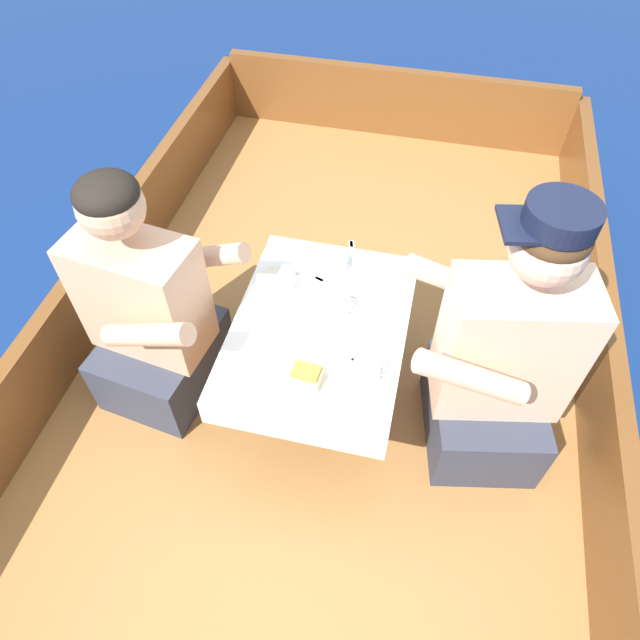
{
  "coord_description": "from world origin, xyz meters",
  "views": [
    {
      "loc": [
        0.28,
        -1.31,
        2.13
      ],
      "look_at": [
        0.0,
        -0.12,
        0.69
      ],
      "focal_mm": 32.0,
      "sensor_mm": 36.0,
      "label": 1
    }
  ],
  "objects_px": {
    "person_port": "(150,316)",
    "coffee_cup_port": "(339,306)",
    "person_starboard": "(499,365)",
    "sandwich": "(306,375)",
    "coffee_cup_starboard": "(369,370)"
  },
  "relations": [
    {
      "from": "person_port",
      "to": "sandwich",
      "type": "xyz_separation_m",
      "value": [
        0.6,
        -0.16,
        0.07
      ]
    },
    {
      "from": "coffee_cup_port",
      "to": "coffee_cup_starboard",
      "type": "relative_size",
      "value": 0.97
    },
    {
      "from": "person_port",
      "to": "coffee_cup_port",
      "type": "distance_m",
      "value": 0.66
    },
    {
      "from": "person_starboard",
      "to": "coffee_cup_port",
      "type": "distance_m",
      "value": 0.55
    },
    {
      "from": "coffee_cup_starboard",
      "to": "person_port",
      "type": "bearing_deg",
      "value": 172.67
    },
    {
      "from": "person_starboard",
      "to": "coffee_cup_starboard",
      "type": "xyz_separation_m",
      "value": [
        -0.39,
        -0.13,
        0.03
      ]
    },
    {
      "from": "person_port",
      "to": "person_starboard",
      "type": "relative_size",
      "value": 0.91
    },
    {
      "from": "person_starboard",
      "to": "coffee_cup_port",
      "type": "bearing_deg",
      "value": -22.09
    },
    {
      "from": "person_starboard",
      "to": "coffee_cup_port",
      "type": "height_order",
      "value": "person_starboard"
    },
    {
      "from": "person_port",
      "to": "person_starboard",
      "type": "height_order",
      "value": "person_starboard"
    },
    {
      "from": "sandwich",
      "to": "coffee_cup_port",
      "type": "height_order",
      "value": "coffee_cup_port"
    },
    {
      "from": "sandwich",
      "to": "coffee_cup_port",
      "type": "relative_size",
      "value": 1.06
    },
    {
      "from": "person_port",
      "to": "coffee_cup_port",
      "type": "height_order",
      "value": "person_port"
    },
    {
      "from": "person_starboard",
      "to": "sandwich",
      "type": "relative_size",
      "value": 9.97
    },
    {
      "from": "person_starboard",
      "to": "sandwich",
      "type": "distance_m",
      "value": 0.61
    }
  ]
}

